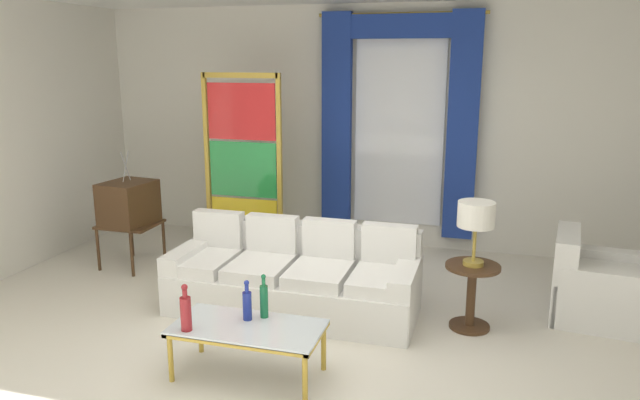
{
  "coord_description": "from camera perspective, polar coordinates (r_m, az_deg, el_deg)",
  "views": [
    {
      "loc": [
        1.43,
        -4.38,
        2.37
      ],
      "look_at": [
        -0.08,
        0.9,
        1.05
      ],
      "focal_mm": 33.53,
      "sensor_mm": 36.0,
      "label": 1
    }
  ],
  "objects": [
    {
      "name": "ground_plane",
      "position": [
        5.18,
        -1.9,
        -13.71
      ],
      "size": [
        16.0,
        16.0,
        0.0
      ],
      "primitive_type": "plane",
      "color": "silver"
    },
    {
      "name": "wall_rear",
      "position": [
        7.63,
        5.13,
        6.91
      ],
      "size": [
        8.0,
        0.12,
        3.0
      ],
      "primitive_type": "cube",
      "color": "white",
      "rests_on": "ground"
    },
    {
      "name": "curtained_window",
      "position": [
        7.38,
        7.5,
        8.51
      ],
      "size": [
        2.0,
        0.17,
        2.7
      ],
      "color": "white",
      "rests_on": "ground"
    },
    {
      "name": "couch_white_long",
      "position": [
        5.78,
        -2.37,
        -7.45
      ],
      "size": [
        2.34,
        0.93,
        0.86
      ],
      "color": "white",
      "rests_on": "ground"
    },
    {
      "name": "coffee_table",
      "position": [
        4.62,
        -6.9,
        -12.28
      ],
      "size": [
        1.13,
        0.56,
        0.41
      ],
      "color": "silver",
      "rests_on": "ground"
    },
    {
      "name": "bottle_blue_decanter",
      "position": [
        4.65,
        -6.97,
        -9.82
      ],
      "size": [
        0.07,
        0.07,
        0.32
      ],
      "color": "navy",
      "rests_on": "coffee_table"
    },
    {
      "name": "bottle_crystal_tall",
      "position": [
        4.55,
        -12.69,
        -10.35
      ],
      "size": [
        0.08,
        0.08,
        0.36
      ],
      "color": "maroon",
      "rests_on": "coffee_table"
    },
    {
      "name": "bottle_amber_squat",
      "position": [
        4.67,
        -5.37,
        -9.44
      ],
      "size": [
        0.06,
        0.06,
        0.35
      ],
      "color": "#196B3D",
      "rests_on": "coffee_table"
    },
    {
      "name": "vintage_tv",
      "position": [
        7.14,
        -17.81,
        -0.44
      ],
      "size": [
        0.62,
        0.65,
        1.35
      ],
      "color": "#472D19",
      "rests_on": "ground"
    },
    {
      "name": "armchair_white",
      "position": [
        6.12,
        24.6,
        -7.68
      ],
      "size": [
        0.91,
        0.91,
        0.8
      ],
      "color": "white",
      "rests_on": "ground"
    },
    {
      "name": "stained_glass_divider",
      "position": [
        6.98,
        -7.34,
        2.57
      ],
      "size": [
        0.95,
        0.05,
        2.2
      ],
      "color": "gold",
      "rests_on": "ground"
    },
    {
      "name": "peacock_figurine",
      "position": [
        6.8,
        -5.65,
        -5.01
      ],
      "size": [
        0.44,
        0.6,
        0.5
      ],
      "color": "beige",
      "rests_on": "ground"
    },
    {
      "name": "round_side_table",
      "position": [
        5.51,
        14.25,
        -8.37
      ],
      "size": [
        0.48,
        0.48,
        0.59
      ],
      "color": "#472D19",
      "rests_on": "ground"
    },
    {
      "name": "table_lamp_brass",
      "position": [
        5.3,
        14.67,
        -1.6
      ],
      "size": [
        0.32,
        0.32,
        0.57
      ],
      "color": "#B29338",
      "rests_on": "round_side_table"
    }
  ]
}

